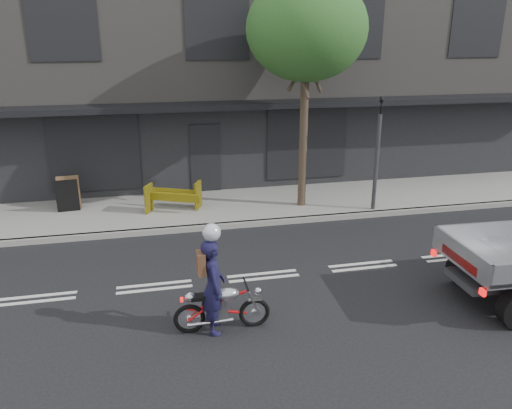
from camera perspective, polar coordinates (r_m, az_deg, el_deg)
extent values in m
plane|color=black|center=(11.32, 0.82, -8.19)|extent=(80.00, 80.00, 0.00)
cube|color=gray|center=(15.55, -3.13, -0.24)|extent=(32.00, 3.20, 0.15)
cube|color=gray|center=(14.06, -2.06, -2.31)|extent=(32.00, 0.20, 0.15)
cube|color=slate|center=(21.27, -6.36, 15.61)|extent=(26.00, 10.00, 8.00)
cylinder|color=#382B21|center=(15.06, 5.39, 6.68)|extent=(0.24, 0.24, 4.00)
ellipsoid|color=#214A1B|center=(14.73, 5.81, 19.34)|extent=(3.40, 3.40, 2.89)
cylinder|color=#2D2D30|center=(15.14, 13.57, 4.36)|extent=(0.12, 0.12, 3.00)
imported|color=black|center=(14.81, 14.09, 10.93)|extent=(0.08, 0.10, 0.50)
torus|color=black|center=(9.32, -7.62, -12.82)|extent=(0.58, 0.10, 0.58)
torus|color=black|center=(9.42, -0.18, -12.24)|extent=(0.58, 0.10, 0.58)
cube|color=#2D2D30|center=(9.30, -4.17, -12.09)|extent=(0.30, 0.21, 0.24)
ellipsoid|color=silver|center=(9.14, -3.35, -10.14)|extent=(0.48, 0.28, 0.24)
cube|color=black|center=(9.11, -5.97, -10.44)|extent=(0.47, 0.22, 0.07)
cylinder|color=black|center=(9.10, -1.17, -9.06)|extent=(0.05, 0.52, 0.03)
imported|color=#161437|center=(9.03, -4.91, -9.30)|extent=(0.45, 0.67, 1.79)
cylinder|color=black|center=(11.73, 22.78, -6.66)|extent=(0.78, 0.31, 0.77)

